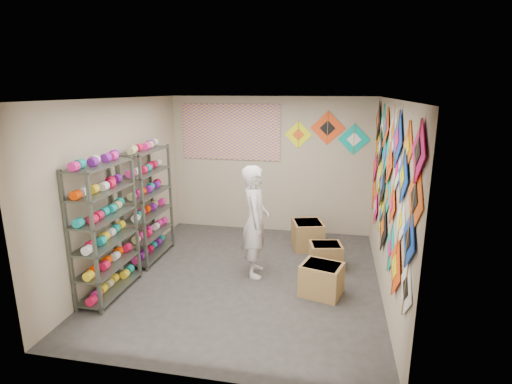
% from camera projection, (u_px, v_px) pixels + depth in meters
% --- Properties ---
extents(ground, '(4.50, 4.50, 0.00)m').
position_uv_depth(ground, '(246.00, 278.00, 6.16)').
color(ground, '#322E2B').
extents(room_walls, '(4.50, 4.50, 4.50)m').
position_uv_depth(room_walls, '(245.00, 174.00, 5.75)').
color(room_walls, tan).
rests_on(room_walls, ground).
extents(shelf_rack_front, '(0.40, 1.10, 1.90)m').
position_uv_depth(shelf_rack_front, '(105.00, 231.00, 5.45)').
color(shelf_rack_front, '#4C5147').
rests_on(shelf_rack_front, ground).
extents(shelf_rack_back, '(0.40, 1.10, 1.90)m').
position_uv_depth(shelf_rack_back, '(148.00, 205.00, 6.69)').
color(shelf_rack_back, '#4C5147').
rests_on(shelf_rack_back, ground).
extents(string_spools, '(0.12, 2.36, 0.12)m').
position_uv_depth(string_spools, '(128.00, 210.00, 6.05)').
color(string_spools, '#FF2598').
rests_on(string_spools, ground).
extents(kite_wall_display, '(0.06, 4.29, 2.06)m').
position_uv_depth(kite_wall_display, '(388.00, 178.00, 5.40)').
color(kite_wall_display, white).
rests_on(kite_wall_display, room_walls).
extents(back_wall_kites, '(1.62, 0.02, 0.83)m').
position_uv_depth(back_wall_kites, '(329.00, 134.00, 7.58)').
color(back_wall_kites, '#F6FA0E').
rests_on(back_wall_kites, room_walls).
extents(poster, '(2.00, 0.01, 1.10)m').
position_uv_depth(poster, '(231.00, 132.00, 7.93)').
color(poster, '#87489C').
rests_on(poster, room_walls).
extents(shopkeeper, '(0.78, 0.64, 1.74)m').
position_uv_depth(shopkeeper, '(255.00, 221.00, 6.09)').
color(shopkeeper, silver).
rests_on(shopkeeper, ground).
extents(carton_a, '(0.65, 0.59, 0.45)m').
position_uv_depth(carton_a, '(321.00, 279.00, 5.62)').
color(carton_a, '#9B7143').
rests_on(carton_a, ground).
extents(carton_b, '(0.57, 0.50, 0.41)m').
position_uv_depth(carton_b, '(325.00, 256.00, 6.47)').
color(carton_b, '#9B7143').
rests_on(carton_b, ground).
extents(carton_c, '(0.65, 0.69, 0.50)m').
position_uv_depth(carton_c, '(308.00, 235.00, 7.27)').
color(carton_c, '#9B7143').
rests_on(carton_c, ground).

